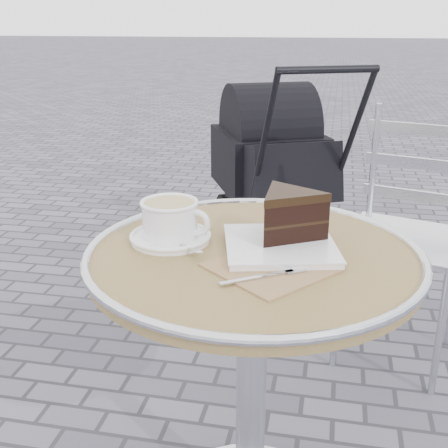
% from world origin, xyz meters
% --- Properties ---
extents(cafe_table, '(0.72, 0.72, 0.74)m').
position_xyz_m(cafe_table, '(0.00, 0.00, 0.57)').
color(cafe_table, silver).
rests_on(cafe_table, ground).
extents(cappuccino_set, '(0.18, 0.18, 0.09)m').
position_xyz_m(cappuccino_set, '(-0.19, 0.03, 0.77)').
color(cappuccino_set, white).
rests_on(cappuccino_set, cafe_table).
extents(cake_plate_set, '(0.29, 0.38, 0.12)m').
position_xyz_m(cake_plate_set, '(0.06, 0.04, 0.79)').
color(cake_plate_set, '#9A7354').
rests_on(cake_plate_set, cafe_table).
extents(bistro_chair, '(0.51, 0.51, 0.91)m').
position_xyz_m(bistro_chair, '(0.44, 0.92, 0.56)').
color(bistro_chair, silver).
rests_on(bistro_chair, ground).
extents(baby_stroller, '(0.81, 1.08, 1.03)m').
position_xyz_m(baby_stroller, '(-0.15, 1.70, 0.46)').
color(baby_stroller, black).
rests_on(baby_stroller, ground).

